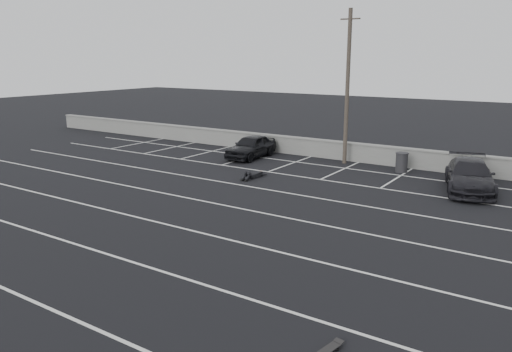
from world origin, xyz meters
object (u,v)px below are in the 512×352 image
Objects in this scene: car_left at (251,146)px; utility_pole at (347,87)px; skateboard at (326,351)px; trash_bin at (402,162)px; car_right at (470,176)px; person at (256,172)px.

utility_pole is at bearing 13.95° from car_left.
trash_bin is at bearing 113.67° from skateboard.
utility_pole is at bearing 172.52° from trash_bin.
car_right is 4.63× the size of trash_bin.
utility_pole reaches higher than skateboard.
car_left is 1.75× the size of person.
person is 2.72× the size of skateboard.
utility_pole is at bearing 145.49° from car_right.
car_left is at bearing 124.65° from person.
car_right is (12.21, -0.88, 0.02)m from car_left.
person is at bearing 139.57° from skateboard.
trash_bin is 0.46× the size of person.
utility_pole is (5.23, 1.57, 3.51)m from car_left.
person is (-5.67, -4.99, -0.30)m from trash_bin.
utility_pole is at bearing 64.60° from person.
car_left is at bearing -163.33° from utility_pole.
car_right is at bearing -19.29° from utility_pole.
person is at bearing -177.46° from car_right.
car_left is 12.25m from car_right.
person is (-9.32, -2.99, -0.46)m from car_right.
skateboard is (12.42, -15.73, -0.59)m from car_left.
person is at bearing -113.24° from utility_pole.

